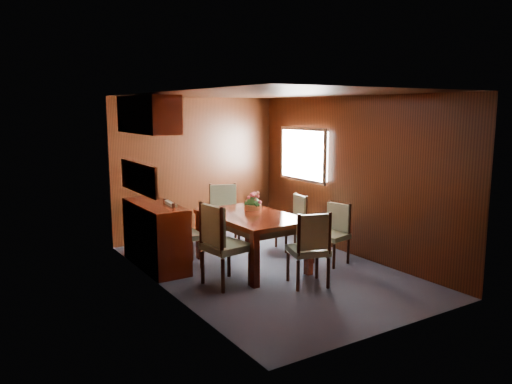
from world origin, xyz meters
TOP-DOWN VIEW (x-y plane):
  - ground at (0.00, 0.00)m, footprint 4.50×4.50m
  - room_shell at (-0.10, 0.33)m, footprint 3.06×4.52m
  - sideboard at (-1.25, 1.00)m, footprint 0.48×1.40m
  - dining_table at (-0.11, 0.27)m, footprint 1.05×1.63m
  - chair_left_near at (-0.86, -0.20)m, footprint 0.55×0.56m
  - chair_left_far at (-0.99, 0.78)m, footprint 0.48×0.49m
  - chair_right_near at (0.99, -0.21)m, footprint 0.48×0.49m
  - chair_right_far at (0.95, 0.68)m, footprint 0.46×0.47m
  - chair_head at (0.07, -0.82)m, footprint 0.57×0.56m
  - chair_foot at (0.13, 1.51)m, footprint 0.61×0.59m
  - flower_centerpiece at (0.09, 0.55)m, footprint 0.27×0.27m

SIDE VIEW (x-z plane):
  - ground at x=0.00m, z-range 0.00..0.00m
  - sideboard at x=-1.25m, z-range 0.00..0.90m
  - chair_right_far at x=0.95m, z-range 0.05..0.92m
  - chair_right_near at x=0.99m, z-range 0.05..0.93m
  - chair_left_far at x=-0.99m, z-range 0.05..1.01m
  - chair_head at x=0.07m, z-range 0.05..1.02m
  - chair_foot at x=0.13m, z-range 0.05..1.05m
  - chair_left_near at x=-0.86m, z-range 0.06..1.13m
  - dining_table at x=-0.11m, z-range 0.27..1.02m
  - flower_centerpiece at x=0.09m, z-range 0.74..1.01m
  - room_shell at x=-0.10m, z-range 0.43..2.84m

